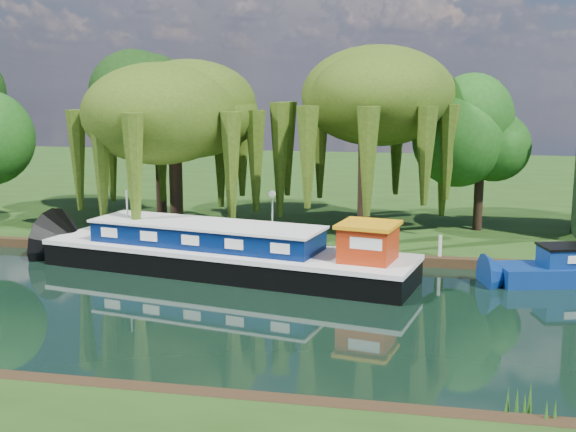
# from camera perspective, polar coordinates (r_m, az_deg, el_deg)

# --- Properties ---
(ground) EXTENTS (120.00, 120.00, 0.00)m
(ground) POSITION_cam_1_polar(r_m,az_deg,el_deg) (27.86, -6.99, -7.20)
(ground) COLOR black
(far_bank) EXTENTS (120.00, 52.00, 0.45)m
(far_bank) POSITION_cam_1_polar(r_m,az_deg,el_deg) (60.34, 3.13, 2.61)
(far_bank) COLOR #1C350E
(far_bank) RESTS_ON ground
(dutch_barge) EXTENTS (17.63, 7.14, 3.63)m
(dutch_barge) POSITION_cam_1_polar(r_m,az_deg,el_deg) (32.45, -4.79, -2.98)
(dutch_barge) COLOR black
(dutch_barge) RESTS_ON ground
(white_cruiser) EXTENTS (2.10, 1.84, 1.05)m
(white_cruiser) POSITION_cam_1_polar(r_m,az_deg,el_deg) (33.55, 19.47, -4.69)
(white_cruiser) COLOR silver
(white_cruiser) RESTS_ON ground
(willow_left) EXTENTS (7.26, 7.26, 8.70)m
(willow_left) POSITION_cam_1_polar(r_m,az_deg,el_deg) (38.48, -8.99, 7.86)
(willow_left) COLOR black
(willow_left) RESTS_ON far_bank
(willow_right) EXTENTS (7.47, 7.47, 9.10)m
(willow_right) POSITION_cam_1_polar(r_m,az_deg,el_deg) (38.58, 6.16, 8.40)
(willow_right) COLOR black
(willow_right) RESTS_ON far_bank
(tree_far_mid) EXTENTS (5.56, 5.56, 9.09)m
(tree_far_mid) POSITION_cam_1_polar(r_m,az_deg,el_deg) (44.70, -10.17, 8.09)
(tree_far_mid) COLOR black
(tree_far_mid) RESTS_ON far_bank
(tree_far_right) EXTENTS (4.46, 4.46, 7.30)m
(tree_far_right) POSITION_cam_1_polar(r_m,az_deg,el_deg) (40.58, 15.03, 5.94)
(tree_far_right) COLOR black
(tree_far_right) RESTS_ON far_bank
(lamppost) EXTENTS (0.36, 0.36, 2.56)m
(lamppost) POSITION_cam_1_polar(r_m,az_deg,el_deg) (37.05, -1.27, 1.13)
(lamppost) COLOR silver
(lamppost) RESTS_ON far_bank
(mooring_posts) EXTENTS (19.16, 0.16, 1.00)m
(mooring_posts) POSITION_cam_1_polar(r_m,az_deg,el_deg) (35.55, -3.57, -1.70)
(mooring_posts) COLOR silver
(mooring_posts) RESTS_ON far_bank
(reeds_near) EXTENTS (33.70, 1.50, 1.10)m
(reeds_near) POSITION_cam_1_polar(r_m,az_deg,el_deg) (19.34, 5.78, -13.55)
(reeds_near) COLOR #174913
(reeds_near) RESTS_ON ground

